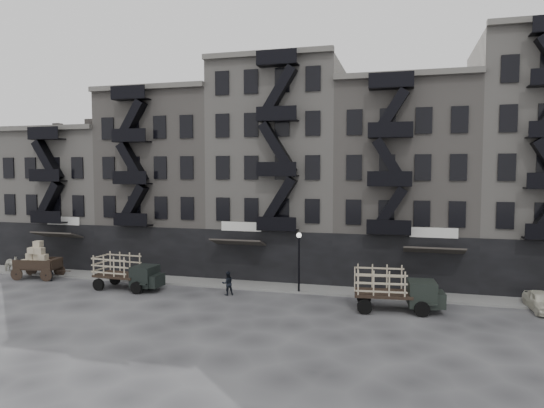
% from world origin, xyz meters
% --- Properties ---
extents(ground, '(140.00, 140.00, 0.00)m').
position_xyz_m(ground, '(0.00, 0.00, 0.00)').
color(ground, '#38383A').
rests_on(ground, ground).
extents(sidewalk, '(55.00, 2.50, 0.15)m').
position_xyz_m(sidewalk, '(0.00, 3.75, 0.07)').
color(sidewalk, slate).
rests_on(sidewalk, ground).
extents(building_west, '(10.00, 11.35, 13.20)m').
position_xyz_m(building_west, '(-20.00, 9.83, 6.00)').
color(building_west, gray).
rests_on(building_west, ground).
extents(building_midwest, '(10.00, 11.35, 16.20)m').
position_xyz_m(building_midwest, '(-10.00, 9.83, 7.50)').
color(building_midwest, slate).
rests_on(building_midwest, ground).
extents(building_center, '(10.00, 11.35, 18.20)m').
position_xyz_m(building_center, '(-0.00, 9.82, 8.50)').
color(building_center, gray).
rests_on(building_center, ground).
extents(building_mideast, '(10.00, 11.35, 16.20)m').
position_xyz_m(building_mideast, '(10.00, 9.83, 7.50)').
color(building_mideast, slate).
rests_on(building_mideast, ground).
extents(lamp_post, '(0.36, 0.36, 4.28)m').
position_xyz_m(lamp_post, '(3.00, 2.60, 2.78)').
color(lamp_post, black).
rests_on(lamp_post, ground).
extents(horse, '(1.93, 1.07, 1.55)m').
position_xyz_m(horse, '(-21.42, 2.60, 0.78)').
color(horse, '#BBB9AB').
rests_on(horse, ground).
extents(wagon, '(3.68, 2.28, 2.95)m').
position_xyz_m(wagon, '(-18.10, 1.81, 1.68)').
color(wagon, black).
rests_on(wagon, ground).
extents(stake_truck_west, '(5.12, 2.32, 2.52)m').
position_xyz_m(stake_truck_west, '(-9.22, 0.51, 1.44)').
color(stake_truck_west, black).
rests_on(stake_truck_west, ground).
extents(stake_truck_east, '(5.47, 2.64, 2.66)m').
position_xyz_m(stake_truck_east, '(9.57, 0.01, 1.52)').
color(stake_truck_east, black).
rests_on(stake_truck_east, ground).
extents(car_east, '(1.71, 3.69, 1.22)m').
position_xyz_m(car_east, '(18.20, 2.28, 0.61)').
color(car_east, beige).
rests_on(car_east, ground).
extents(pedestrian_west, '(0.68, 0.57, 1.59)m').
position_xyz_m(pedestrian_west, '(-16.55, 1.34, 0.79)').
color(pedestrian_west, black).
rests_on(pedestrian_west, ground).
extents(pedestrian_mid, '(1.01, 0.98, 1.65)m').
position_xyz_m(pedestrian_mid, '(-1.65, 0.92, 0.82)').
color(pedestrian_mid, black).
rests_on(pedestrian_mid, ground).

